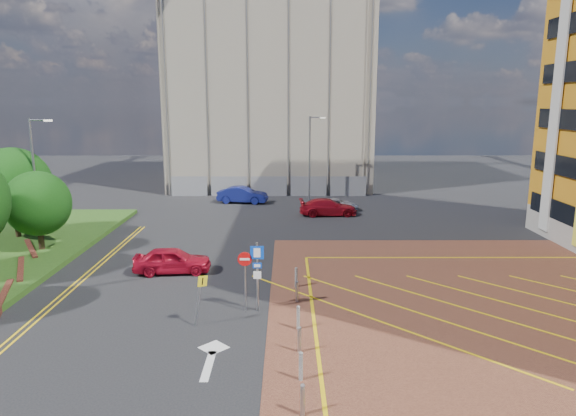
{
  "coord_description": "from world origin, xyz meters",
  "views": [
    {
      "loc": [
        1.83,
        -20.9,
        9.3
      ],
      "look_at": [
        1.88,
        4.88,
        3.96
      ],
      "focal_mm": 32.0,
      "sensor_mm": 36.0,
      "label": 1
    }
  ],
  "objects_px": {
    "tree_c": "(38,203)",
    "car_red_back": "(328,207)",
    "car_blue_back": "(243,195)",
    "lamp_back": "(311,155)",
    "warning_sign": "(200,294)",
    "lamp_left_far": "(36,175)",
    "sign_cluster": "(253,270)",
    "car_red_left": "(172,260)",
    "tree_d": "(13,185)",
    "car_silver_back": "(336,204)"
  },
  "relations": [
    {
      "from": "tree_c",
      "to": "tree_d",
      "type": "xyz_separation_m",
      "value": [
        -3.0,
        3.0,
        0.68
      ]
    },
    {
      "from": "car_silver_back",
      "to": "car_blue_back",
      "type": "bearing_deg",
      "value": 67.41
    },
    {
      "from": "lamp_back",
      "to": "car_red_left",
      "type": "height_order",
      "value": "lamp_back"
    },
    {
      "from": "lamp_left_far",
      "to": "warning_sign",
      "type": "height_order",
      "value": "lamp_left_far"
    },
    {
      "from": "lamp_back",
      "to": "warning_sign",
      "type": "relative_size",
      "value": 3.56
    },
    {
      "from": "tree_c",
      "to": "tree_d",
      "type": "height_order",
      "value": "tree_d"
    },
    {
      "from": "tree_c",
      "to": "car_red_back",
      "type": "xyz_separation_m",
      "value": [
        18.77,
        11.01,
        -2.5
      ]
    },
    {
      "from": "sign_cluster",
      "to": "car_red_left",
      "type": "height_order",
      "value": "sign_cluster"
    },
    {
      "from": "car_red_back",
      "to": "car_silver_back",
      "type": "relative_size",
      "value": 1.24
    },
    {
      "from": "sign_cluster",
      "to": "car_blue_back",
      "type": "bearing_deg",
      "value": 95.91
    },
    {
      "from": "lamp_back",
      "to": "car_red_back",
      "type": "xyz_separation_m",
      "value": [
        1.19,
        -6.99,
        -3.67
      ]
    },
    {
      "from": "tree_c",
      "to": "car_red_left",
      "type": "distance_m",
      "value": 10.02
    },
    {
      "from": "tree_c",
      "to": "car_red_back",
      "type": "height_order",
      "value": "tree_c"
    },
    {
      "from": "sign_cluster",
      "to": "car_red_back",
      "type": "height_order",
      "value": "sign_cluster"
    },
    {
      "from": "lamp_left_far",
      "to": "sign_cluster",
      "type": "relative_size",
      "value": 2.5
    },
    {
      "from": "lamp_back",
      "to": "car_red_back",
      "type": "bearing_deg",
      "value": -80.36
    },
    {
      "from": "tree_c",
      "to": "car_blue_back",
      "type": "height_order",
      "value": "tree_c"
    },
    {
      "from": "warning_sign",
      "to": "car_silver_back",
      "type": "distance_m",
      "value": 24.92
    },
    {
      "from": "sign_cluster",
      "to": "car_red_left",
      "type": "relative_size",
      "value": 0.76
    },
    {
      "from": "lamp_back",
      "to": "car_silver_back",
      "type": "distance_m",
      "value": 6.64
    },
    {
      "from": "car_blue_back",
      "to": "car_red_back",
      "type": "xyz_separation_m",
      "value": [
        7.61,
        -5.41,
        -0.07
      ]
    },
    {
      "from": "lamp_back",
      "to": "warning_sign",
      "type": "xyz_separation_m",
      "value": [
        -5.9,
        -28.63,
        -2.93
      ]
    },
    {
      "from": "lamp_left_far",
      "to": "sign_cluster",
      "type": "bearing_deg",
      "value": -36.82
    },
    {
      "from": "warning_sign",
      "to": "car_blue_back",
      "type": "height_order",
      "value": "warning_sign"
    },
    {
      "from": "car_red_left",
      "to": "tree_d",
      "type": "bearing_deg",
      "value": 55.96
    },
    {
      "from": "tree_c",
      "to": "lamp_back",
      "type": "xyz_separation_m",
      "value": [
        17.58,
        18.0,
        1.17
      ]
    },
    {
      "from": "car_blue_back",
      "to": "car_red_back",
      "type": "bearing_deg",
      "value": -117.03
    },
    {
      "from": "lamp_back",
      "to": "car_blue_back",
      "type": "bearing_deg",
      "value": -166.21
    },
    {
      "from": "car_blue_back",
      "to": "car_red_back",
      "type": "height_order",
      "value": "car_blue_back"
    },
    {
      "from": "car_silver_back",
      "to": "tree_d",
      "type": "bearing_deg",
      "value": 113.36
    },
    {
      "from": "tree_c",
      "to": "warning_sign",
      "type": "height_order",
      "value": "tree_c"
    },
    {
      "from": "lamp_left_far",
      "to": "car_red_left",
      "type": "height_order",
      "value": "lamp_left_far"
    },
    {
      "from": "tree_c",
      "to": "car_blue_back",
      "type": "relative_size",
      "value": 1.05
    },
    {
      "from": "lamp_back",
      "to": "car_blue_back",
      "type": "height_order",
      "value": "lamp_back"
    },
    {
      "from": "tree_d",
      "to": "car_silver_back",
      "type": "height_order",
      "value": "tree_d"
    },
    {
      "from": "warning_sign",
      "to": "car_red_left",
      "type": "bearing_deg",
      "value": 111.26
    },
    {
      "from": "car_silver_back",
      "to": "tree_c",
      "type": "bearing_deg",
      "value": 123.04
    },
    {
      "from": "tree_c",
      "to": "sign_cluster",
      "type": "height_order",
      "value": "tree_c"
    },
    {
      "from": "tree_d",
      "to": "warning_sign",
      "type": "relative_size",
      "value": 2.7
    },
    {
      "from": "tree_c",
      "to": "car_silver_back",
      "type": "distance_m",
      "value": 23.68
    },
    {
      "from": "tree_c",
      "to": "lamp_back",
      "type": "distance_m",
      "value": 25.19
    },
    {
      "from": "warning_sign",
      "to": "car_blue_back",
      "type": "bearing_deg",
      "value": 91.1
    },
    {
      "from": "lamp_back",
      "to": "warning_sign",
      "type": "distance_m",
      "value": 29.38
    },
    {
      "from": "car_blue_back",
      "to": "car_silver_back",
      "type": "xyz_separation_m",
      "value": [
        8.47,
        -3.45,
        -0.23
      ]
    },
    {
      "from": "tree_d",
      "to": "warning_sign",
      "type": "bearing_deg",
      "value": -42.88
    },
    {
      "from": "lamp_left_far",
      "to": "car_red_left",
      "type": "xyz_separation_m",
      "value": [
        9.9,
        -5.69,
        -3.94
      ]
    },
    {
      "from": "sign_cluster",
      "to": "warning_sign",
      "type": "xyz_separation_m",
      "value": [
        -2.12,
        -1.62,
        -0.52
      ]
    },
    {
      "from": "lamp_left_far",
      "to": "sign_cluster",
      "type": "height_order",
      "value": "lamp_left_far"
    },
    {
      "from": "car_red_back",
      "to": "tree_c",
      "type": "bearing_deg",
      "value": 117.52
    },
    {
      "from": "tree_d",
      "to": "car_red_left",
      "type": "relative_size",
      "value": 1.44
    }
  ]
}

